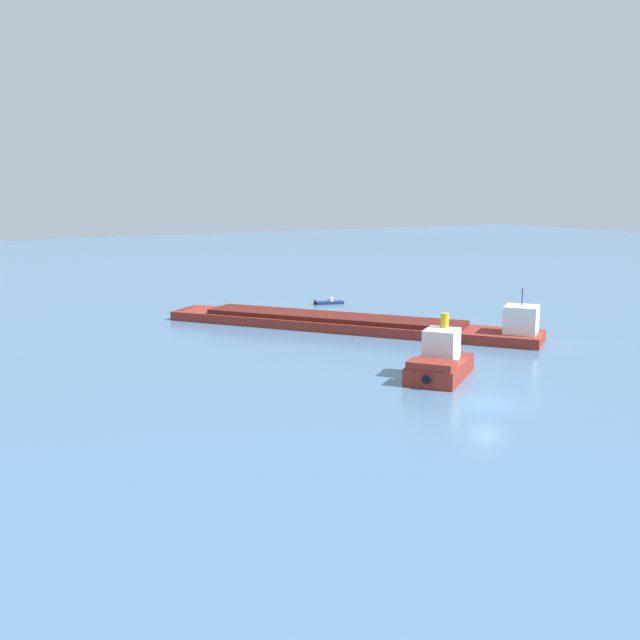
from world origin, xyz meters
TOP-DOWN VIEW (x-y plane):
  - ground_plane at (0.00, 0.00)m, footprint 400.00×400.00m
  - tugboat at (1.79, 7.34)m, footprint 8.86×7.93m
  - small_motorboat at (14.88, 45.48)m, footprint 4.12×2.47m
  - cargo_barge at (7.35, 28.31)m, footprint 29.32×37.74m

SIDE VIEW (x-z plane):
  - ground_plane at x=0.00m, z-range 0.00..0.00m
  - small_motorboat at x=14.88m, z-range -0.21..0.65m
  - cargo_barge at x=7.35m, z-range -1.99..3.64m
  - tugboat at x=1.79m, z-range -1.25..3.96m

